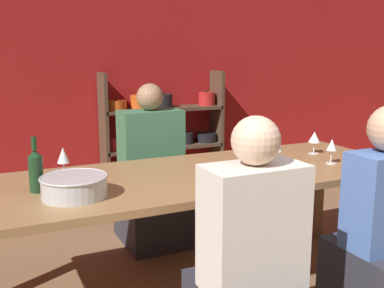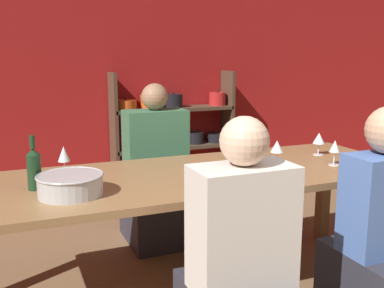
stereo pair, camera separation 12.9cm
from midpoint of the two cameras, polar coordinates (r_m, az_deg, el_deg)
wall_back_red at (r=4.88m, az=-10.47°, el=10.20°), size 8.80×0.06×2.70m
shelf_unit at (r=4.91m, az=-4.47°, el=0.40°), size 1.35×0.30×1.25m
dining_table at (r=2.63m, az=-0.48°, el=-5.33°), size 2.58×0.92×0.75m
mixing_bowl at (r=2.24m, az=-16.32°, el=-5.10°), size 0.32×0.32×0.10m
wine_bottle_green at (r=2.36m, az=-20.71°, el=-3.11°), size 0.07×0.07×0.28m
wine_glass_white_a at (r=3.13m, az=6.38°, el=1.25°), size 0.08×0.08×0.18m
wine_glass_white_b at (r=2.51m, az=5.22°, el=-1.73°), size 0.07×0.07×0.15m
wine_glass_white_c at (r=2.79m, az=9.28°, el=-0.31°), size 0.08×0.08×0.16m
wine_glass_empty_a at (r=2.75m, az=4.96°, el=-0.08°), size 0.08×0.08×0.18m
wine_glass_white_d at (r=2.91m, az=16.12°, el=-0.25°), size 0.07×0.07×0.16m
wine_glass_white_e at (r=3.17m, az=14.16°, el=0.75°), size 0.08×0.08×0.15m
wine_glass_empty_b at (r=2.64m, az=-17.40°, el=-1.47°), size 0.07×0.07×0.16m
person_far_a at (r=3.45m, az=-6.22°, el=-5.41°), size 0.46×0.57×1.22m
person_near_b at (r=2.44m, az=21.43°, el=-13.04°), size 0.38×0.48×1.20m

